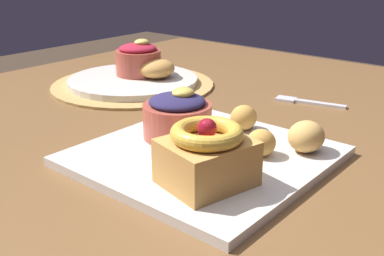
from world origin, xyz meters
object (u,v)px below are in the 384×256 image
at_px(fritter_front, 261,143).
at_px(back_ramekin, 138,59).
at_px(cake_slice, 207,155).
at_px(fritter_middle, 244,118).
at_px(back_pastry, 156,68).
at_px(berry_ramekin, 177,116).
at_px(front_plate, 204,156).
at_px(fork, 305,102).
at_px(back_plate, 133,80).
at_px(fritter_back, 306,136).

height_order(fritter_front, back_ramekin, back_ramekin).
bearing_deg(back_ramekin, cake_slice, -125.12).
xyz_separation_m(fritter_middle, back_pastry, (0.12, 0.29, 0.01)).
bearing_deg(back_pastry, berry_ramekin, -130.44).
bearing_deg(front_plate, fritter_front, -58.51).
relative_size(back_ramekin, fork, 0.74).
bearing_deg(berry_ramekin, cake_slice, -125.62).
xyz_separation_m(front_plate, back_plate, (0.19, 0.34, 0.01)).
relative_size(cake_slice, back_ramekin, 1.17).
relative_size(fritter_back, back_pastry, 0.69).
bearing_deg(fritter_middle, back_ramekin, 70.96).
bearing_deg(cake_slice, back_pastry, 51.10).
relative_size(front_plate, cake_slice, 2.64).
bearing_deg(front_plate, back_pastry, 53.55).
bearing_deg(fork, back_ramekin, 2.67).
bearing_deg(back_pastry, front_plate, -126.45).
distance_m(fritter_front, fritter_back, 0.06).
bearing_deg(back_pastry, fritter_front, -116.91).
xyz_separation_m(back_ramekin, back_pastry, (0.00, -0.05, -0.01)).
xyz_separation_m(fritter_middle, back_ramekin, (0.12, 0.34, 0.02)).
bearing_deg(back_pastry, fork, -72.91).
bearing_deg(back_pastry, back_plate, 129.99).
height_order(berry_ramekin, fritter_middle, berry_ramekin).
xyz_separation_m(berry_ramekin, fork, (0.29, -0.05, -0.04)).
bearing_deg(fritter_front, back_plate, 69.01).
relative_size(back_plate, fork, 2.07).
distance_m(fritter_middle, back_pastry, 0.32).
distance_m(fritter_back, fork, 0.25).
bearing_deg(back_plate, fritter_middle, -105.38).
height_order(cake_slice, back_pastry, cake_slice).
bearing_deg(back_ramekin, fritter_back, -106.40).
relative_size(berry_ramekin, back_pastry, 1.30).
bearing_deg(berry_ramekin, back_ramekin, 55.09).
relative_size(back_plate, back_ramekin, 2.80).
xyz_separation_m(berry_ramekin, fritter_middle, (0.08, -0.05, -0.01)).
relative_size(cake_slice, back_plate, 0.42).
distance_m(cake_slice, berry_ramekin, 0.15).
height_order(front_plate, cake_slice, cake_slice).
xyz_separation_m(fritter_front, fritter_back, (0.05, -0.04, 0.00)).
bearing_deg(back_ramekin, berry_ramekin, -124.91).
distance_m(cake_slice, back_plate, 0.47).
bearing_deg(berry_ramekin, fritter_front, -81.11).
height_order(front_plate, berry_ramekin, berry_ramekin).
height_order(front_plate, back_pastry, back_pastry).
relative_size(fritter_front, back_plate, 0.14).
xyz_separation_m(cake_slice, back_ramekin, (0.29, 0.41, 0.00)).
relative_size(cake_slice, fritter_middle, 2.67).
height_order(berry_ramekin, fritter_front, berry_ramekin).
relative_size(cake_slice, back_pastry, 1.48).
bearing_deg(front_plate, fritter_back, -48.91).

